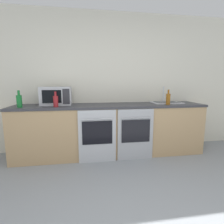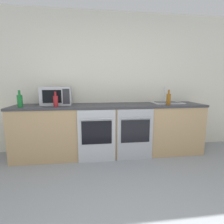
% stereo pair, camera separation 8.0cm
% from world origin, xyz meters
% --- Properties ---
extents(wall_back, '(10.00, 0.06, 2.60)m').
position_xyz_m(wall_back, '(0.00, 2.51, 1.30)').
color(wall_back, silver).
rests_on(wall_back, ground_plane).
extents(counter_back, '(3.36, 0.67, 0.92)m').
position_xyz_m(counter_back, '(0.00, 2.16, 0.46)').
color(counter_back, tan).
rests_on(counter_back, ground_plane).
extents(oven_left, '(0.61, 0.06, 0.87)m').
position_xyz_m(oven_left, '(-0.27, 1.82, 0.44)').
color(oven_left, '#B7BABF').
rests_on(oven_left, ground_plane).
extents(oven_right, '(0.61, 0.06, 0.87)m').
position_xyz_m(oven_right, '(0.37, 1.82, 0.44)').
color(oven_right, '#A8AAAF').
rests_on(oven_right, ground_plane).
extents(microwave, '(0.51, 0.34, 0.32)m').
position_xyz_m(microwave, '(-0.94, 2.24, 1.07)').
color(microwave, '#B7BABF').
rests_on(microwave, counter_back).
extents(bottle_amber, '(0.07, 0.07, 0.27)m').
position_xyz_m(bottle_amber, '(1.00, 1.98, 1.02)').
color(bottle_amber, '#8C5114').
rests_on(bottle_amber, counter_back).
extents(bottle_red, '(0.08, 0.08, 0.24)m').
position_xyz_m(bottle_red, '(-0.91, 1.97, 1.01)').
color(bottle_red, maroon).
rests_on(bottle_red, counter_back).
extents(bottle_green, '(0.08, 0.08, 0.27)m').
position_xyz_m(bottle_green, '(-1.47, 2.00, 1.02)').
color(bottle_green, '#19722D').
rests_on(bottle_green, counter_back).
extents(sink, '(0.54, 0.39, 0.31)m').
position_xyz_m(sink, '(1.10, 2.23, 0.93)').
color(sink, silver).
rests_on(sink, counter_back).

